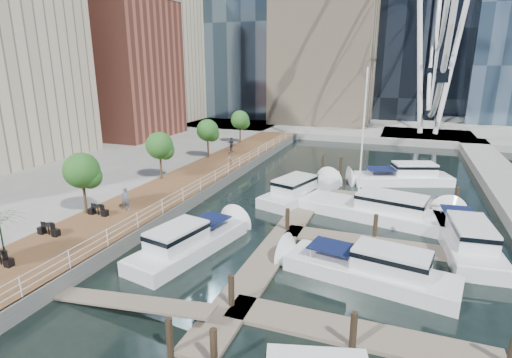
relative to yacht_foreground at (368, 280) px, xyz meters
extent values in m
plane|color=black|center=(-9.13, -3.08, 0.00)|extent=(520.00, 520.00, 0.00)
cube|color=brown|center=(-18.13, 11.92, 0.50)|extent=(6.00, 60.00, 1.00)
cube|color=#595954|center=(-15.13, 11.92, 0.50)|extent=(0.25, 60.00, 1.00)
cube|color=gray|center=(-9.13, 98.92, 0.50)|extent=(200.00, 114.00, 1.00)
cube|color=gray|center=(4.87, 48.92, 0.50)|extent=(14.00, 12.00, 1.00)
cube|color=#6D6051|center=(-6.13, 6.92, 0.10)|extent=(2.00, 32.00, 0.20)
cube|color=#6D6051|center=(-0.13, -5.08, 0.10)|extent=(12.00, 2.00, 0.20)
cube|color=#6D6051|center=(-0.13, 4.92, 0.10)|extent=(12.00, 2.00, 0.20)
cube|color=#6D6051|center=(-0.13, 14.92, 0.10)|extent=(12.00, 2.00, 0.20)
cube|color=brown|center=(-39.13, 30.92, 11.00)|extent=(12.00, 14.00, 20.00)
cube|color=#BCAD8E|center=(-45.13, 46.92, 15.00)|extent=(14.00, 16.00, 28.00)
cylinder|color=white|center=(2.37, 48.92, 14.00)|extent=(0.80, 0.80, 26.00)
cylinder|color=white|center=(7.37, 48.92, 14.00)|extent=(0.80, 0.80, 26.00)
cylinder|color=#3F2B1C|center=(-20.53, 0.92, 2.20)|extent=(0.20, 0.20, 2.40)
sphere|color=#265B1E|center=(-20.53, 0.92, 4.30)|extent=(2.60, 2.60, 2.60)
cylinder|color=#3F2B1C|center=(-20.53, 10.92, 2.20)|extent=(0.20, 0.20, 2.40)
sphere|color=#265B1E|center=(-20.53, 10.92, 4.30)|extent=(2.60, 2.60, 2.60)
cylinder|color=#3F2B1C|center=(-20.53, 20.92, 2.20)|extent=(0.20, 0.20, 2.40)
sphere|color=#265B1E|center=(-20.53, 20.92, 4.30)|extent=(2.60, 2.60, 2.60)
cylinder|color=#3F2B1C|center=(-20.53, 30.92, 2.20)|extent=(0.20, 0.20, 2.40)
sphere|color=#265B1E|center=(-20.53, 30.92, 4.30)|extent=(2.60, 2.60, 2.60)
imported|color=#495161|center=(-18.08, 2.41, 1.90)|extent=(0.73, 0.55, 1.80)
imported|color=gray|center=(-16.65, 18.36, 1.79)|extent=(0.62, 0.79, 1.59)
imported|color=#32343E|center=(-19.28, 24.99, 1.91)|extent=(1.16, 0.75, 1.83)
imported|color=#0E3613|center=(-20.15, -6.10, 2.32)|extent=(3.61, 3.64, 2.63)
camera|label=1|loc=(1.00, -20.89, 11.60)|focal=28.00mm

